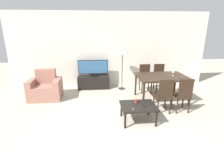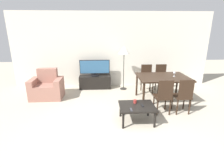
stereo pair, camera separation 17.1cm
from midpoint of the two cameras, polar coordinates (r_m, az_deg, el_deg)
name	(u,v)px [view 1 (the left image)]	position (r m, az deg, el deg)	size (l,w,h in m)	color
ground_plane	(128,147)	(3.49, 3.89, -19.90)	(18.00, 18.00, 0.00)	#B2A893
wall_back	(110,50)	(6.56, -1.32, 10.98)	(7.27, 0.06, 2.70)	silver
armchair	(45,89)	(5.86, -21.68, -1.45)	(0.97, 0.69, 0.91)	#9E6B5B
tv_stand	(94,82)	(6.48, -6.80, 0.68)	(1.13, 0.47, 0.47)	black
tv	(93,68)	(6.34, -6.97, 5.23)	(1.08, 0.32, 0.58)	black
coffee_table	(138,107)	(4.16, 7.40, -7.49)	(0.82, 0.67, 0.41)	black
dining_table	(162,78)	(5.41, 15.09, 1.79)	(1.47, 1.09, 0.77)	black
dining_chair_near	(164,94)	(4.62, 15.55, -3.30)	(0.40, 0.40, 0.94)	black
dining_chair_far	(159,76)	(6.32, 14.50, 2.45)	(0.40, 0.40, 0.94)	black
dining_chair_near_right	(183,94)	(4.83, 21.25, -2.97)	(0.40, 0.40, 0.94)	black
dining_chair_far_left	(145,77)	(6.16, 10.01, 2.37)	(0.40, 0.40, 0.94)	black
floor_lamp	(122,52)	(6.10, 2.63, 10.55)	(0.39, 0.39, 1.55)	black
remote_primary	(144,105)	(4.14, 9.17, -6.75)	(0.04, 0.15, 0.02)	black
remote_secondary	(133,109)	(3.90, 5.65, -8.25)	(0.04, 0.15, 0.02)	#38383D
cup_white_near	(136,101)	(4.24, 6.72, -5.57)	(0.08, 0.08, 0.08)	maroon
wine_glass_left	(173,72)	(5.48, 18.48, 3.58)	(0.07, 0.07, 0.15)	silver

